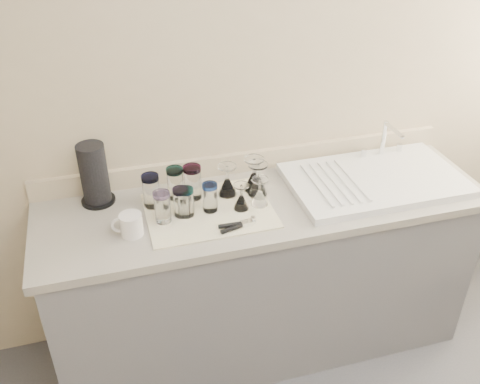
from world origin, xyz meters
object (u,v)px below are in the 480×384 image
object	(u,v)px
goblet_back_left	(227,185)
can_opener	(238,225)
tumbler_cyan	(175,183)
tumbler_lavender	(210,197)
tumbler_blue	(186,202)
goblet_front_left	(241,200)
goblet_back_right	(254,179)
goblet_front_right	(260,196)
paper_towel_roll	(94,175)
sink_unit	(375,179)
tumbler_magenta	(162,207)
white_mug	(130,225)
goblet_extra	(258,184)
tumbler_purple	(193,182)
tumbler_teal	(151,191)
tumbler_extra	(181,202)

from	to	relation	value
goblet_back_left	can_opener	bearing A→B (deg)	-95.39
tumbler_cyan	tumbler_lavender	size ratio (longest dim) A/B	1.13
tumbler_blue	goblet_front_left	distance (m)	0.24
goblet_back_right	goblet_front_right	size ratio (longest dim) A/B	1.24
can_opener	paper_towel_roll	xyz separation A→B (m)	(-0.55, 0.37, 0.12)
can_opener	paper_towel_roll	world-z (taller)	paper_towel_roll
sink_unit	tumbler_magenta	bearing A→B (deg)	-177.55
goblet_back_left	white_mug	size ratio (longest dim) A/B	1.09
tumbler_cyan	goblet_front_right	world-z (taller)	tumbler_cyan
goblet_front_left	can_opener	xyz separation A→B (m)	(-0.05, -0.13, -0.03)
tumbler_lavender	goblet_extra	world-z (taller)	goblet_extra
goblet_back_left	tumbler_magenta	bearing A→B (deg)	-157.98
goblet_back_right	goblet_extra	world-z (taller)	goblet_back_right
tumbler_cyan	goblet_extra	distance (m)	0.37
tumbler_purple	can_opener	distance (m)	0.31
can_opener	tumbler_teal	bearing A→B (deg)	140.64
tumbler_magenta	goblet_back_left	xyz separation A→B (m)	(0.32, 0.13, -0.02)
tumbler_purple	goblet_back_right	world-z (taller)	goblet_back_right
tumbler_purple	white_mug	distance (m)	0.36
goblet_front_left	tumbler_magenta	bearing A→B (deg)	179.84
tumbler_lavender	goblet_extra	xyz separation A→B (m)	(0.24, 0.07, -0.01)
can_opener	tumbler_extra	bearing A→B (deg)	143.77
tumbler_magenta	paper_towel_roll	distance (m)	0.36
can_opener	goblet_back_left	bearing A→B (deg)	84.61
goblet_back_left	goblet_front_right	xyz separation A→B (m)	(0.12, -0.12, -0.01)
goblet_front_right	goblet_extra	bearing A→B (deg)	78.59
tumbler_teal	tumbler_blue	distance (m)	0.18
tumbler_magenta	tumbler_purple	bearing A→B (deg)	42.11
tumbler_purple	tumbler_magenta	world-z (taller)	tumbler_purple
white_mug	can_opener	bearing A→B (deg)	-11.11
tumbler_lavender	goblet_front_right	world-z (taller)	tumbler_lavender
goblet_front_right	sink_unit	bearing A→B (deg)	3.39
tumbler_cyan	white_mug	size ratio (longest dim) A/B	1.08
tumbler_extra	sink_unit	bearing A→B (deg)	1.36
tumbler_teal	can_opener	bearing A→B (deg)	-39.36
goblet_front_right	tumbler_magenta	bearing A→B (deg)	-178.83
tumbler_cyan	goblet_back_right	bearing A→B (deg)	-5.00
sink_unit	tumbler_extra	distance (m)	0.94
white_mug	tumbler_cyan	bearing A→B (deg)	43.25
tumbler_lavender	can_opener	bearing A→B (deg)	-62.72
can_opener	tumbler_magenta	bearing A→B (deg)	155.70
can_opener	white_mug	xyz separation A→B (m)	(-0.43, 0.08, 0.03)
tumbler_blue	goblet_front_right	size ratio (longest dim) A/B	1.01
goblet_back_right	tumbler_purple	bearing A→B (deg)	178.09
tumbler_magenta	tumbler_teal	bearing A→B (deg)	102.12
goblet_front_left	goblet_extra	bearing A→B (deg)	41.69
goblet_back_right	goblet_front_right	bearing A→B (deg)	-95.47
tumbler_magenta	tumbler_extra	bearing A→B (deg)	14.43
tumbler_blue	tumbler_extra	xyz separation A→B (m)	(-0.02, 0.01, 0.00)
sink_unit	tumbler_lavender	size ratio (longest dim) A/B	6.16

